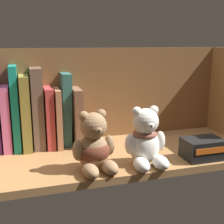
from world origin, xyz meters
TOP-DOWN VIEW (x-y plane):
  - shelf_board at (0.00, 0.00)cm, footprint 80.17×30.85cm
  - shelf_back_panel at (0.00, 16.02)cm, footprint 82.57×1.20cm
  - book_2 at (-30.46, 12.51)cm, footprint 2.39×11.03cm
  - book_3 at (-27.79, 12.51)cm, footprint 2.03×11.34cm
  - book_4 at (-24.99, 12.51)cm, footprint 2.65×13.15cm
  - book_5 at (-21.57, 12.51)cm, footprint 3.28×11.38cm
  - book_6 at (-18.28, 12.51)cm, footprint 2.40×12.68cm
  - book_7 at (-15.80, 12.51)cm, footprint 1.64×13.81cm
  - book_8 at (-13.13, 12.51)cm, footprint 3.47×9.08cm
  - book_9 at (-10.02, 12.51)cm, footprint 2.53×14.45cm
  - teddy_bear_larger at (-9.41, -9.60)cm, footprint 11.28×12.00cm
  - teddy_bear_smaller at (4.18, -10.10)cm, footprint 11.17×11.28cm
  - small_product_box at (20.89, -10.74)cm, footprint 10.66×7.61cm

SIDE VIEW (x-z plane):
  - shelf_board at x=0.00cm, z-range 0.00..2.00cm
  - small_product_box at x=20.89cm, z-range 2.00..7.57cm
  - teddy_bear_larger at x=-9.41cm, z-range 0.37..15.60cm
  - teddy_bear_smaller at x=4.18cm, z-range 0.87..16.30cm
  - book_9 at x=-10.02cm, z-range 2.00..19.66cm
  - book_7 at x=-15.80cm, z-range 2.00..19.79cm
  - book_6 at x=-18.28cm, z-range 2.00..20.19cm
  - book_2 at x=-30.46cm, z-range 2.00..21.01cm
  - book_4 at x=-24.99cm, z-range 2.00..23.99cm
  - book_8 at x=-13.13cm, z-range 1.96..24.20cm
  - book_5 at x=-21.57cm, z-range 2.00..26.03cm
  - book_3 at x=-27.79cm, z-range 2.00..26.80cm
  - shelf_back_panel at x=0.00cm, z-range 0.00..31.42cm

